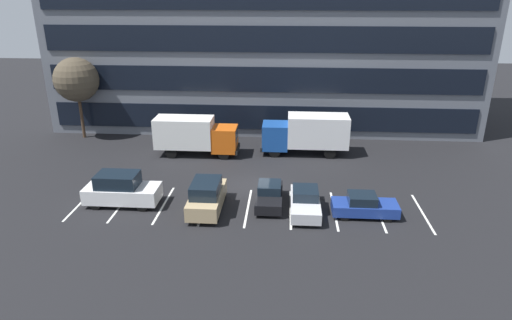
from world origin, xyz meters
name	(u,v)px	position (x,y,z in m)	size (l,w,h in m)	color
ground_plane	(252,186)	(0.00, 0.00, 0.00)	(120.00, 120.00, 0.00)	black
office_building	(266,16)	(0.00, 17.95, 10.80)	(41.44, 13.43, 21.60)	slate
lot_markings	(248,207)	(0.00, -3.47, 0.00)	(22.54, 5.40, 0.01)	silver
box_truck_blue	(307,132)	(4.13, 7.04, 1.93)	(7.40, 2.45, 3.43)	#194799
box_truck_orange	(195,134)	(-5.36, 6.13, 1.84)	(7.05, 2.33, 3.27)	#D85914
suv_white	(121,190)	(-8.34, -3.54, 1.05)	(4.83, 2.05, 2.18)	white
suv_tan	(207,196)	(-2.58, -4.03, 1.01)	(1.95, 4.61, 2.08)	tan
sedan_silver	(305,201)	(3.69, -3.81, 0.74)	(1.82, 4.36, 1.56)	silver
sedan_black	(269,195)	(1.37, -2.90, 0.69)	(1.70, 4.06, 1.45)	black
sedan_navy	(364,206)	(7.36, -4.04, 0.69)	(4.08, 1.71, 1.46)	navy
bare_tree	(76,80)	(-17.00, 10.13, 5.55)	(4.05, 4.05, 7.60)	#473323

